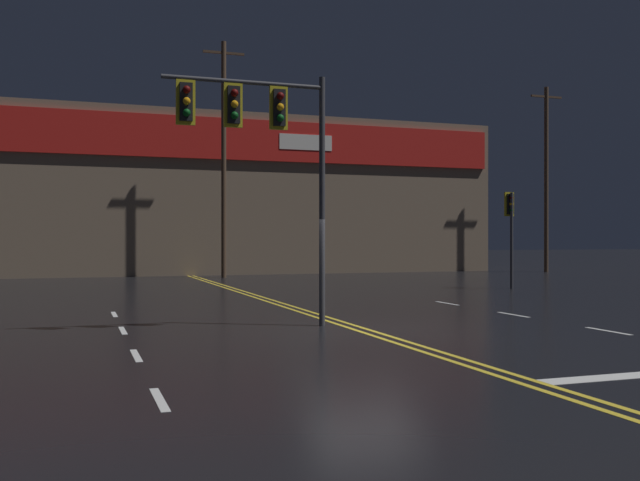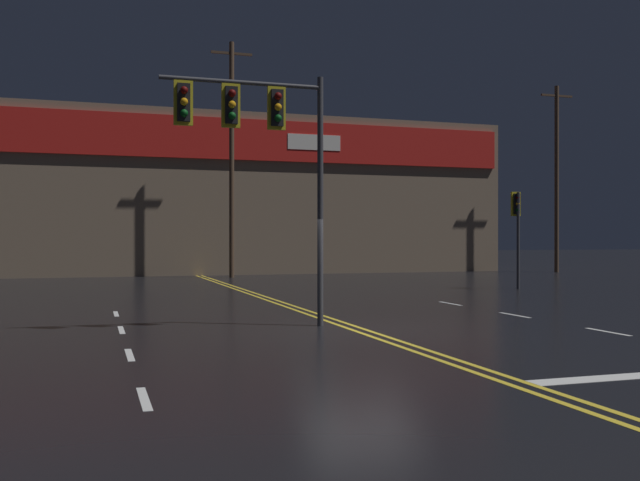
{
  "view_description": "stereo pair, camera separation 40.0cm",
  "coord_description": "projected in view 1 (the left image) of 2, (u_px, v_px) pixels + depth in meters",
  "views": [
    {
      "loc": [
        -6.09,
        -14.6,
        2.04
      ],
      "look_at": [
        0.0,
        3.04,
        2.0
      ],
      "focal_mm": 40.0,
      "sensor_mm": 36.0,
      "label": 1
    },
    {
      "loc": [
        -5.72,
        -14.72,
        2.04
      ],
      "look_at": [
        0.0,
        3.04,
        2.0
      ],
      "focal_mm": 40.0,
      "sensor_mm": 36.0,
      "label": 2
    }
  ],
  "objects": [
    {
      "name": "traffic_signal_median",
      "position": [
        256.0,
        128.0,
        16.18
      ],
      "size": [
        3.79,
        0.36,
        5.84
      ],
      "color": "#38383D",
      "rests_on": "ground"
    },
    {
      "name": "road_markings",
      "position": [
        431.0,
        336.0,
        14.98
      ],
      "size": [
        15.08,
        60.0,
        0.01
      ],
      "color": "gold",
      "rests_on": "ground"
    },
    {
      "name": "ground_plane",
      "position": [
        365.0,
        331.0,
        15.79
      ],
      "size": [
        200.0,
        200.0,
        0.0
      ],
      "primitive_type": "plane",
      "color": "black"
    },
    {
      "name": "building_backdrop",
      "position": [
        178.0,
        197.0,
        44.15
      ],
      "size": [
        38.05,
        10.23,
        9.31
      ],
      "color": "#7A6651",
      "rests_on": "ground"
    },
    {
      "name": "traffic_signal_corner_northeast",
      "position": [
        510.0,
        218.0,
        29.22
      ],
      "size": [
        0.42,
        0.36,
        3.97
      ],
      "color": "#38383D",
      "rests_on": "ground"
    },
    {
      "name": "utility_pole_row",
      "position": [
        206.0,
        163.0,
        37.23
      ],
      "size": [
        46.7,
        0.26,
        12.46
      ],
      "color": "#4C3828",
      "rests_on": "ground"
    }
  ]
}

